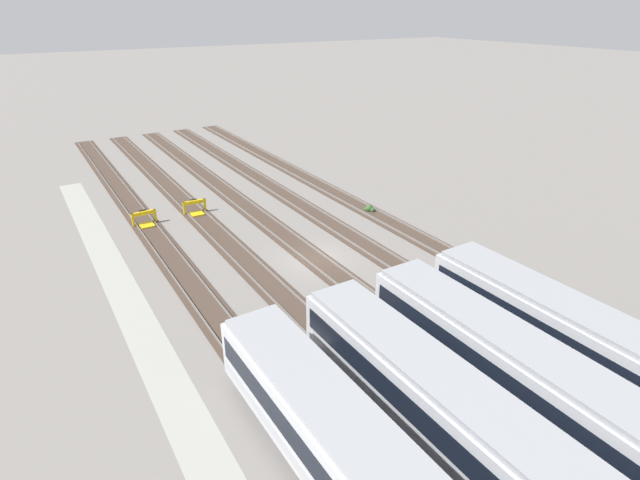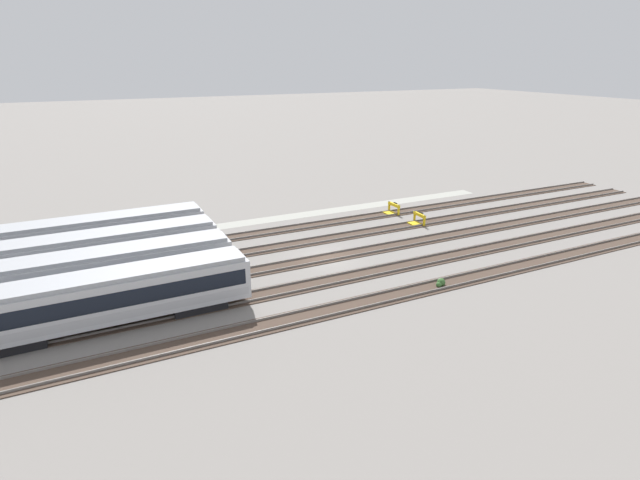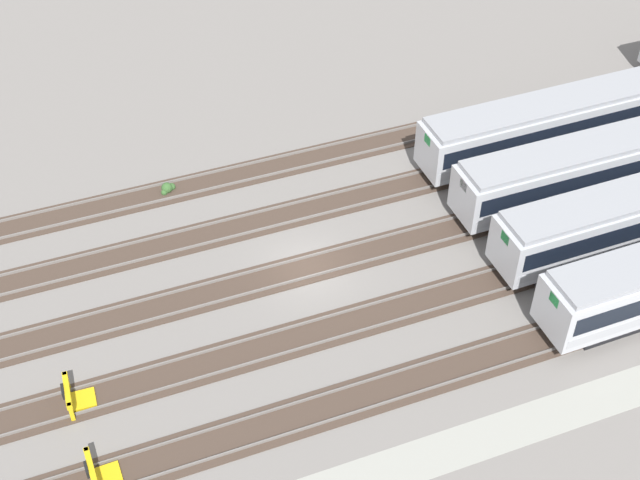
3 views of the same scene
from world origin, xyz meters
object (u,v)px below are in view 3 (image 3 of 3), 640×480
(subway_car_front_row_centre, at_px, (562,121))
(bumper_stop_nearest_track, at_px, (99,473))
(subway_car_front_row_right_inner, at_px, (605,163))
(weed_clump, at_px, (168,188))
(bumper_stop_near_inner_track, at_px, (75,396))

(subway_car_front_row_centre, relative_size, bumper_stop_nearest_track, 8.99)
(subway_car_front_row_right_inner, xyz_separation_m, weed_clump, (-23.05, 8.81, -1.80))
(subway_car_front_row_centre, relative_size, weed_clump, 19.59)
(subway_car_front_row_centre, height_order, subway_car_front_row_right_inner, same)
(bumper_stop_nearest_track, xyz_separation_m, bumper_stop_near_inner_track, (-0.27, 4.34, 0.00))
(subway_car_front_row_centre, distance_m, bumper_stop_near_inner_track, 31.76)
(weed_clump, bearing_deg, bumper_stop_nearest_track, -112.32)
(bumper_stop_near_inner_track, bearing_deg, subway_car_front_row_centre, 15.97)
(subway_car_front_row_right_inner, relative_size, bumper_stop_near_inner_track, 8.96)
(subway_car_front_row_right_inner, height_order, bumper_stop_near_inner_track, subway_car_front_row_right_inner)
(subway_car_front_row_right_inner, bearing_deg, subway_car_front_row_centre, 90.00)
(weed_clump, bearing_deg, subway_car_front_row_centre, -10.89)
(subway_car_front_row_centre, distance_m, bumper_stop_nearest_track, 32.97)
(subway_car_front_row_centre, distance_m, weed_clump, 23.54)
(subway_car_front_row_centre, relative_size, bumper_stop_near_inner_track, 8.97)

